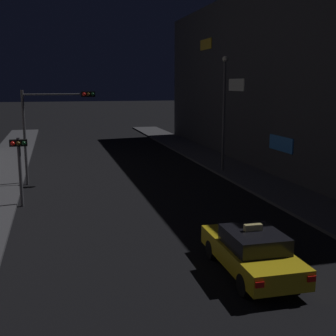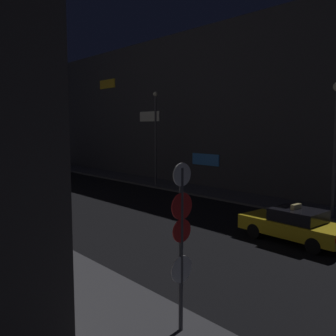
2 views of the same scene
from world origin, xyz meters
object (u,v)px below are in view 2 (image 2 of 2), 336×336
traffic_light_overhead (21,141)px  street_lamp_far_block (156,131)px  taxi (294,225)px  street_lamp_near_block (336,129)px  sign_pole_left (181,237)px  traffic_light_left_kerb (27,177)px

traffic_light_overhead → street_lamp_far_block: bearing=3.0°
taxi → traffic_light_overhead: traffic_light_overhead is taller
taxi → traffic_light_overhead: (-5.85, 14.64, 3.22)m
street_lamp_near_block → traffic_light_overhead: bearing=128.7°
traffic_light_overhead → street_lamp_far_block: street_lamp_far_block is taller
sign_pole_left → street_lamp_far_block: (13.50, 17.26, 2.12)m
traffic_light_overhead → street_lamp_far_block: 10.93m
traffic_light_overhead → street_lamp_near_block: bearing=-51.3°
street_lamp_near_block → street_lamp_far_block: size_ratio=0.93×
sign_pole_left → street_lamp_near_block: street_lamp_near_block is taller
street_lamp_near_block → sign_pole_left: bearing=-168.0°
taxi → street_lamp_near_block: size_ratio=0.65×
street_lamp_near_block → street_lamp_far_block: 14.36m
traffic_light_overhead → street_lamp_near_block: size_ratio=0.79×
traffic_light_overhead → street_lamp_near_block: (11.06, -13.79, 0.76)m
traffic_light_overhead → traffic_light_left_kerb: bearing=-107.7°
street_lamp_near_block → street_lamp_far_block: (-0.16, 14.36, -0.25)m
taxi → traffic_light_left_kerb: bearing=127.0°
traffic_light_overhead → traffic_light_left_kerb: size_ratio=1.64×
traffic_light_left_kerb → taxi: bearing=-53.0°
traffic_light_left_kerb → traffic_light_overhead: bearing=72.3°
taxi → street_lamp_near_block: bearing=9.2°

